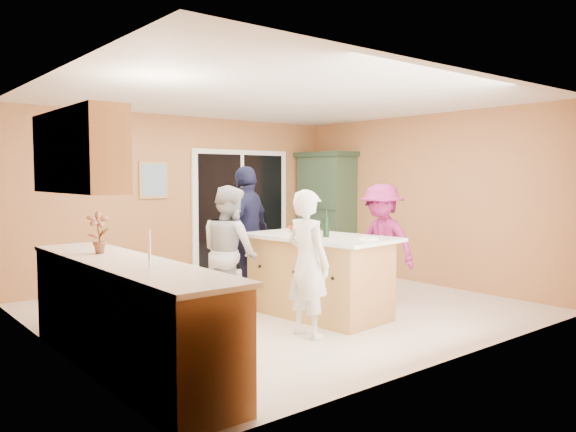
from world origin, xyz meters
TOP-DOWN VIEW (x-y plane):
  - floor at (0.00, 0.00)m, footprint 5.50×5.50m
  - ceiling at (0.00, 0.00)m, footprint 5.50×5.00m
  - wall_back at (0.00, 2.50)m, footprint 5.50×0.10m
  - wall_front at (0.00, -2.50)m, footprint 5.50×0.10m
  - wall_left at (-2.75, 0.00)m, footprint 0.10×5.00m
  - wall_right at (2.75, 0.00)m, footprint 0.10×5.00m
  - left_cabinet_run at (-2.45, -1.05)m, footprint 0.65×3.05m
  - upper_cabinets at (-2.58, -0.20)m, footprint 0.35×1.60m
  - sliding_door at (1.05, 2.46)m, footprint 1.90×0.07m
  - framed_picture at (-0.55, 2.48)m, footprint 0.46×0.04m
  - kitchen_island at (0.10, -0.54)m, footprint 1.18×1.92m
  - green_hutch at (2.49, 1.90)m, footprint 0.60×1.13m
  - woman_white at (-0.58, -1.12)m, footprint 0.39×0.57m
  - woman_grey at (-0.79, 0.01)m, footprint 0.62×0.78m
  - woman_navy at (-0.05, 0.73)m, footprint 1.13×0.88m
  - woman_magenta at (1.25, -0.51)m, footprint 0.67×1.05m
  - serving_bowl at (0.25, -0.02)m, footprint 0.33×0.33m
  - tulip_vase at (-2.45, -0.33)m, footprint 0.24×0.20m
  - tumbler_near at (0.04, -0.59)m, footprint 0.08×0.08m
  - tumbler_far at (0.08, -0.26)m, footprint 0.10×0.10m
  - wine_bottle at (0.05, -0.72)m, footprint 0.07×0.07m
  - white_plate at (0.27, -1.17)m, footprint 0.31×0.31m

SIDE VIEW (x-z plane):
  - floor at x=0.00m, z-range 0.00..0.00m
  - kitchen_island at x=0.10m, z-range -0.03..0.93m
  - left_cabinet_run at x=-2.45m, z-range -0.16..1.08m
  - woman_white at x=-0.58m, z-range 0.00..1.52m
  - woman_grey at x=-0.79m, z-range 0.00..1.55m
  - woman_magenta at x=1.25m, z-range 0.00..1.55m
  - woman_navy at x=-0.05m, z-range 0.00..1.79m
  - white_plate at x=0.27m, z-range 0.96..0.97m
  - serving_bowl at x=0.25m, z-range 0.96..1.03m
  - tumbler_near at x=0.04m, z-range 0.96..1.05m
  - green_hutch at x=2.49m, z-range -0.03..2.06m
  - tumbler_far at x=0.08m, z-range 0.96..1.08m
  - sliding_door at x=1.05m, z-range 0.00..2.10m
  - wine_bottle at x=0.05m, z-range 0.92..1.23m
  - tulip_vase at x=-2.45m, z-range 0.94..1.34m
  - wall_back at x=0.00m, z-range 0.00..2.60m
  - wall_front at x=0.00m, z-range 0.00..2.60m
  - wall_left at x=-2.75m, z-range 0.00..2.60m
  - wall_right at x=2.75m, z-range 0.00..2.60m
  - framed_picture at x=-0.55m, z-range 1.32..1.88m
  - upper_cabinets at x=-2.58m, z-range 1.50..2.25m
  - ceiling at x=0.00m, z-range 2.55..2.65m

